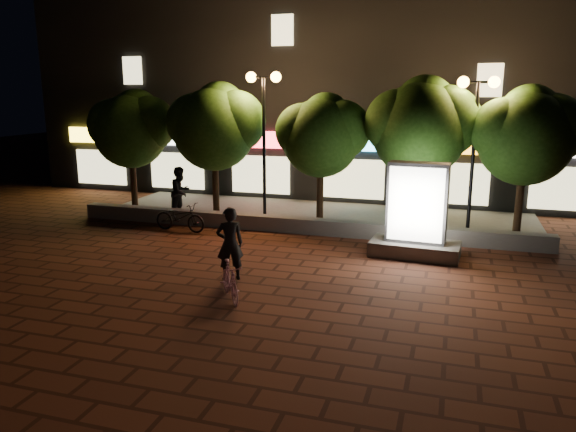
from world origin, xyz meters
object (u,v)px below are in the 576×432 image
at_px(tree_right, 422,124).
at_px(street_lamp_right, 476,115).
at_px(ad_kiosk, 416,219).
at_px(scooter_pink, 230,281).
at_px(tree_far_left, 132,126).
at_px(pedestrian, 181,192).
at_px(tree_left, 216,124).
at_px(rider, 230,244).
at_px(tree_far_right, 528,132).
at_px(scooter_parked, 180,217).
at_px(tree_mid, 323,133).
at_px(street_lamp_left, 264,108).

height_order(tree_right, street_lamp_right, tree_right).
bearing_deg(street_lamp_right, ad_kiosk, -118.19).
distance_m(street_lamp_right, scooter_pink, 9.70).
distance_m(tree_far_left, pedestrian, 3.40).
bearing_deg(tree_right, tree_left, -180.00).
height_order(tree_right, rider, tree_right).
bearing_deg(scooter_pink, tree_far_left, 97.58).
distance_m(tree_far_left, tree_far_right, 14.00).
xyz_separation_m(tree_left, scooter_pink, (3.73, -7.68, -3.01)).
height_order(tree_far_right, scooter_pink, tree_far_right).
height_order(street_lamp_right, pedestrian, street_lamp_right).
bearing_deg(scooter_parked, tree_mid, -55.87).
bearing_deg(scooter_parked, street_lamp_right, -72.34).
height_order(tree_left, street_lamp_right, street_lamp_right).
height_order(tree_far_left, tree_left, tree_left).
height_order(rider, scooter_parked, rider).
height_order(tree_mid, scooter_pink, tree_mid).
bearing_deg(tree_far_right, street_lamp_left, -178.24).
bearing_deg(tree_far_right, tree_left, 180.00).
bearing_deg(street_lamp_right, scooter_pink, -125.11).
distance_m(street_lamp_right, ad_kiosk, 4.20).
height_order(tree_far_left, rider, tree_far_left).
xyz_separation_m(street_lamp_right, scooter_pink, (-5.21, -7.41, -3.46)).
height_order(tree_mid, pedestrian, tree_mid).
relative_size(tree_far_right, rider, 2.57).
distance_m(street_lamp_left, ad_kiosk, 6.84).
relative_size(tree_mid, street_lamp_right, 0.90).
xyz_separation_m(scooter_pink, pedestrian, (-4.86, 6.87, 0.57)).
bearing_deg(tree_far_right, ad_kiosk, -135.13).
relative_size(ad_kiosk, rider, 1.45).
height_order(street_lamp_right, scooter_pink, street_lamp_right).
bearing_deg(tree_mid, scooter_pink, -91.97).
xyz_separation_m(tree_far_right, rider, (-7.29, -6.41, -2.44)).
bearing_deg(street_lamp_right, tree_left, 178.32).
relative_size(rider, scooter_parked, 1.00).
xyz_separation_m(ad_kiosk, scooter_parked, (-7.76, 0.55, -0.60)).
bearing_deg(tree_far_right, tree_mid, -180.00).
distance_m(tree_left, rider, 7.60).
relative_size(tree_mid, scooter_parked, 2.42).
xyz_separation_m(tree_left, tree_far_right, (10.50, -0.00, -0.08)).
bearing_deg(scooter_parked, tree_far_left, 56.76).
bearing_deg(rider, tree_far_left, -75.08).
xyz_separation_m(tree_left, street_lamp_right, (8.95, -0.26, 0.45)).
xyz_separation_m(tree_mid, street_lamp_right, (4.95, -0.26, 0.68)).
bearing_deg(scooter_pink, tree_left, 80.20).
bearing_deg(rider, scooter_pink, 81.29).
height_order(tree_right, tree_far_right, tree_right).
bearing_deg(ad_kiosk, street_lamp_left, 153.51).
bearing_deg(street_lamp_right, tree_far_right, 9.61).
bearing_deg(pedestrian, tree_left, -42.99).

